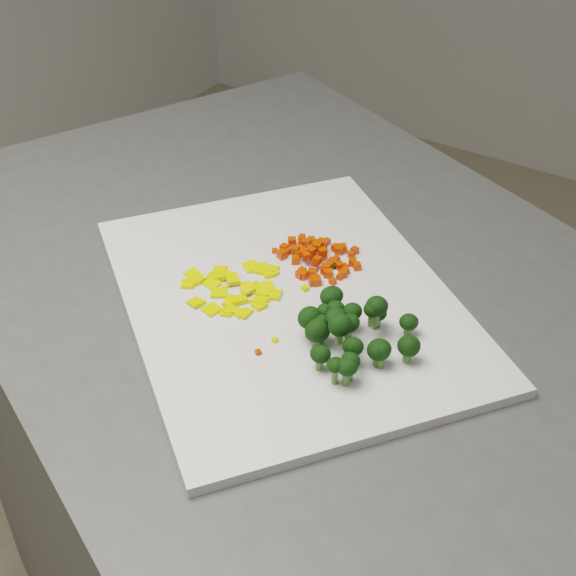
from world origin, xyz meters
The scene contains 137 objects.
counter_block centered at (-0.25, -0.09, 0.45)m, with size 0.99×0.70×0.90m, color #454542.
cutting_board centered at (-0.22, -0.14, 0.91)m, with size 0.44×0.35×0.01m, color silver.
carrot_pile centered at (-0.23, -0.07, 0.93)m, with size 0.10×0.10×0.03m, color red, non-canonical shape.
pepper_pile centered at (-0.28, -0.16, 0.92)m, with size 0.11×0.11×0.02m, color yellow, non-canonical shape.
broccoli_pile centered at (-0.12, -0.18, 0.94)m, with size 0.12×0.12×0.06m, color black, non-canonical shape.
carrot_cube_0 centered at (-0.19, -0.05, 0.92)m, with size 0.01×0.01×0.01m, color red.
carrot_cube_1 centered at (-0.23, -0.11, 0.92)m, with size 0.01×0.01×0.01m, color red.
carrot_cube_2 centered at (-0.24, -0.07, 0.92)m, with size 0.01×0.01×0.01m, color red.
carrot_cube_3 centered at (-0.22, -0.04, 0.92)m, with size 0.01×0.01×0.01m, color red.
carrot_cube_4 centered at (-0.23, -0.05, 0.92)m, with size 0.01×0.01×0.01m, color red.
carrot_cube_5 centered at (-0.20, -0.07, 0.92)m, with size 0.01×0.01×0.01m, color red.
carrot_cube_6 centered at (-0.24, -0.08, 0.92)m, with size 0.01×0.01×0.01m, color red.
carrot_cube_7 centered at (-0.20, -0.04, 0.92)m, with size 0.01×0.01×0.01m, color red.
carrot_cube_8 centered at (-0.21, -0.09, 0.91)m, with size 0.01×0.01×0.01m, color red.
carrot_cube_9 centered at (-0.27, -0.08, 0.92)m, with size 0.01×0.01×0.01m, color red.
carrot_cube_10 centered at (-0.20, -0.03, 0.92)m, with size 0.01×0.01×0.01m, color red.
carrot_cube_11 centered at (-0.22, -0.04, 0.92)m, with size 0.01×0.01×0.01m, color red.
carrot_cube_12 centered at (-0.23, -0.05, 0.93)m, with size 0.01×0.01×0.01m, color red.
carrot_cube_13 centered at (-0.19, -0.09, 0.91)m, with size 0.01×0.01×0.01m, color red.
carrot_cube_14 centered at (-0.20, -0.09, 0.92)m, with size 0.01×0.01×0.01m, color red.
carrot_cube_15 centered at (-0.25, -0.07, 0.92)m, with size 0.01×0.01×0.01m, color red.
carrot_cube_16 centered at (-0.23, -0.11, 0.91)m, with size 0.01×0.01×0.01m, color red.
carrot_cube_17 centered at (-0.27, -0.09, 0.92)m, with size 0.01×0.01×0.01m, color red.
carrot_cube_18 centered at (-0.21, -0.10, 0.92)m, with size 0.01×0.01×0.01m, color red.
carrot_cube_19 centered at (-0.26, -0.04, 0.92)m, with size 0.01×0.01×0.01m, color red.
carrot_cube_20 centered at (-0.27, -0.07, 0.92)m, with size 0.01×0.01×0.01m, color red.
carrot_cube_21 centered at (-0.23, -0.08, 0.92)m, with size 0.01×0.01×0.01m, color red.
carrot_cube_22 centered at (-0.25, -0.08, 0.92)m, with size 0.01×0.01×0.01m, color red.
carrot_cube_23 centered at (-0.24, -0.05, 0.92)m, with size 0.01×0.01×0.01m, color red.
carrot_cube_24 centered at (-0.27, -0.06, 0.92)m, with size 0.01×0.01×0.01m, color red.
carrot_cube_25 centered at (-0.22, -0.10, 0.92)m, with size 0.01×0.01×0.01m, color red.
carrot_cube_26 centered at (-0.26, -0.07, 0.92)m, with size 0.01×0.01×0.01m, color red.
carrot_cube_27 centered at (-0.23, -0.07, 0.92)m, with size 0.01×0.01×0.01m, color red.
carrot_cube_28 centered at (-0.23, -0.10, 0.92)m, with size 0.01×0.01×0.01m, color red.
carrot_cube_29 centered at (-0.24, -0.08, 0.92)m, with size 0.01×0.01×0.01m, color red.
carrot_cube_30 centered at (-0.21, -0.08, 0.92)m, with size 0.01×0.01×0.01m, color red.
carrot_cube_31 centered at (-0.27, -0.04, 0.92)m, with size 0.01×0.01×0.01m, color red.
carrot_cube_32 centered at (-0.23, -0.06, 0.92)m, with size 0.01×0.01×0.01m, color red.
carrot_cube_33 centered at (-0.24, -0.03, 0.92)m, with size 0.01×0.01×0.01m, color red.
carrot_cube_34 centered at (-0.21, -0.07, 0.92)m, with size 0.01×0.01×0.01m, color red.
carrot_cube_35 centered at (-0.19, -0.08, 0.92)m, with size 0.01×0.01×0.01m, color red.
carrot_cube_36 centered at (-0.27, -0.05, 0.92)m, with size 0.01×0.01×0.01m, color red.
carrot_cube_37 centered at (-0.25, -0.09, 0.92)m, with size 0.01×0.01×0.01m, color red.
carrot_cube_38 centered at (-0.27, -0.05, 0.92)m, with size 0.01×0.01×0.01m, color red.
carrot_cube_39 centered at (-0.19, -0.07, 0.92)m, with size 0.01×0.01×0.01m, color red.
carrot_cube_40 centered at (-0.22, -0.08, 0.92)m, with size 0.01×0.01×0.01m, color red.
carrot_cube_41 centered at (-0.27, -0.08, 0.92)m, with size 0.01×0.01×0.01m, color red.
carrot_cube_42 centered at (-0.25, -0.05, 0.92)m, with size 0.01×0.01×0.01m, color red.
carrot_cube_43 centered at (-0.23, -0.11, 0.92)m, with size 0.01×0.01×0.01m, color red.
carrot_cube_44 centered at (-0.24, -0.07, 0.93)m, with size 0.01×0.01×0.01m, color red.
carrot_cube_45 centered at (-0.19, -0.10, 0.92)m, with size 0.01×0.01×0.01m, color red.
carrot_cube_46 centered at (-0.21, -0.11, 0.92)m, with size 0.01×0.01×0.01m, color red.
carrot_cube_47 centered at (-0.26, -0.06, 0.92)m, with size 0.01×0.01×0.01m, color red.
carrot_cube_48 centered at (-0.18, -0.06, 0.92)m, with size 0.01×0.01×0.01m, color red.
carrot_cube_49 centered at (-0.24, -0.07, 0.91)m, with size 0.01×0.01×0.01m, color red.
carrot_cube_50 centered at (-0.20, -0.07, 0.92)m, with size 0.01×0.01×0.01m, color red.
carrot_cube_51 centered at (-0.26, -0.05, 0.92)m, with size 0.01×0.01×0.01m, color red.
carrot_cube_52 centered at (-0.21, -0.09, 0.92)m, with size 0.01×0.01×0.01m, color red.
carrot_cube_53 centered at (-0.21, -0.06, 0.92)m, with size 0.01×0.01×0.01m, color red.
carrot_cube_54 centered at (-0.24, -0.07, 0.92)m, with size 0.01×0.01×0.01m, color red.
carrot_cube_55 centered at (-0.22, -0.04, 0.92)m, with size 0.01×0.01×0.01m, color red.
carrot_cube_56 centered at (-0.21, -0.07, 0.92)m, with size 0.01×0.01×0.01m, color red.
carrot_cube_57 centered at (-0.24, -0.06, 0.93)m, with size 0.01×0.01×0.01m, color red.
carrot_cube_58 centered at (-0.21, -0.11, 0.92)m, with size 0.01×0.01×0.01m, color red.
carrot_cube_59 centered at (-0.27, -0.05, 0.92)m, with size 0.01×0.01×0.01m, color red.
pepper_chunk_0 centered at (-0.25, -0.15, 0.91)m, with size 0.02×0.02×0.00m, color yellow.
pepper_chunk_1 centered at (-0.26, -0.15, 0.91)m, with size 0.02×0.02×0.00m, color yellow.
pepper_chunk_2 centered at (-0.25, -0.15, 0.91)m, with size 0.02×0.01×0.00m, color yellow.
pepper_chunk_3 centered at (-0.33, -0.19, 0.91)m, with size 0.02×0.01×0.00m, color yellow.
pepper_chunk_4 centered at (-0.25, -0.16, 0.91)m, with size 0.02×0.01×0.00m, color yellow.
pepper_chunk_5 centered at (-0.30, -0.17, 0.91)m, with size 0.02×0.02×0.00m, color yellow.
pepper_chunk_6 centered at (-0.26, -0.21, 0.91)m, with size 0.01×0.01×0.00m, color yellow.
pepper_chunk_7 centered at (-0.24, -0.18, 0.91)m, with size 0.01×0.01×0.00m, color yellow.
pepper_chunk_8 centered at (-0.30, -0.15, 0.91)m, with size 0.01×0.02×0.00m, color yellow.
pepper_chunk_9 centered at (-0.31, -0.16, 0.91)m, with size 0.01×0.01×0.00m, color yellow.
pepper_chunk_10 centered at (-0.27, -0.19, 0.91)m, with size 0.02×0.01×0.00m, color yellow.
pepper_chunk_11 centered at (-0.31, -0.16, 0.91)m, with size 0.02×0.02×0.00m, color yellow.
pepper_chunk_12 centered at (-0.24, -0.20, 0.91)m, with size 0.01×0.02×0.00m, color yellow.
pepper_chunk_13 centered at (-0.30, -0.21, 0.91)m, with size 0.02×0.02×0.00m, color yellow.
pepper_chunk_14 centered at (-0.26, -0.12, 0.91)m, with size 0.01×0.01×0.00m, color yellow.
pepper_chunk_15 centered at (-0.29, -0.18, 0.91)m, with size 0.02×0.02×0.00m, color yellow.
pepper_chunk_16 centered at (-0.27, -0.16, 0.91)m, with size 0.01×0.01×0.00m, color yellow.
pepper_chunk_17 centered at (-0.26, -0.12, 0.91)m, with size 0.01×0.01×0.00m, color yellow.
pepper_chunk_18 centered at (-0.26, -0.12, 0.91)m, with size 0.01×0.01×0.00m, color yellow.
pepper_chunk_19 centered at (-0.26, -0.20, 0.91)m, with size 0.01×0.02×0.00m, color yellow.
pepper_chunk_20 centered at (-0.27, -0.13, 0.91)m, with size 0.02×0.01×0.00m, color yellow.
pepper_chunk_21 centered at (-0.29, -0.12, 0.91)m, with size 0.02×0.02×0.00m, color yellow.
pepper_chunk_22 centered at (-0.25, -0.20, 0.91)m, with size 0.01×0.01×0.00m, color yellow.
pepper_chunk_23 centered at (-0.23, -0.15, 0.91)m, with size 0.01×0.02×0.00m, color yellow.
pepper_chunk_24 centered at (-0.24, -0.17, 0.91)m, with size 0.02×0.02×0.00m, color yellow.
pepper_chunk_25 centered at (-0.31, -0.15, 0.91)m, with size 0.01×0.01×0.00m, color yellow.
pepper_chunk_26 centered at (-0.28, -0.12, 0.91)m, with size 0.02×0.01×0.00m, color yellow.
pepper_chunk_27 centered at (-0.26, -0.18, 0.91)m, with size 0.02×0.01×0.00m, color yellow.
pepper_chunk_28 centered at (-0.33, -0.17, 0.91)m, with size 0.02×0.02×0.00m, color yellow.
pepper_chunk_29 centered at (-0.32, -0.18, 0.91)m, with size 0.01×0.02×0.00m, color yellow.
pepper_chunk_30 centered at (-0.32, -0.18, 0.91)m, with size 0.01×0.02×0.00m, color yellow.
pepper_chunk_31 centered at (-0.26, -0.17, 0.92)m, with size 0.01×0.01×0.00m, color yellow.
pepper_chunk_32 centered at (-0.28, -0.21, 0.91)m, with size 0.02×0.02×0.00m, color yellow.
pepper_chunk_33 centered at (-0.29, -0.16, 0.92)m, with size 0.02×0.01×0.00m, color yellow.
pepper_chunk_34 centered at (-0.31, -0.15, 0.91)m, with size 0.02×0.01×0.00m, color yellow.
broccoli_floret_0 centered at (-0.11, -0.23, 0.93)m, with size 0.02×0.02×0.03m, color black, non-canonical shape.
broccoli_floret_1 centered at (-0.11, -0.14, 0.92)m, with size 0.02×0.02×0.02m, color black, non-canonical shape.
broccoli_floret_2 centered at (-0.12, -0.14, 0.93)m, with size 0.02×0.02×0.03m, color black, non-canonical shape.
broccoli_floret_3 centered at (-0.11, -0.16, 0.94)m, with size 0.02×0.02×0.03m, color black, non-canonical shape.
broccoli_floret_4 centered at (-0.11, -0.20, 0.93)m, with size 0.03×0.03×0.03m, color black, non-canonical shape.
broccoli_floret_5 centered at (-0.14, -0.18, 0.94)m, with size 0.03×0.03×0.03m, color black, non-canonical shape.
broccoli_floret_6 centered at (-0.08, -0.13, 0.92)m, with size 0.03×0.03×0.02m, color black, non-canonical shape.
broccoli_floret_7 centered at (-0.17, -0.19, 0.93)m, with size 0.03×0.03×0.03m, color black, non-canonical shape.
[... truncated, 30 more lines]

